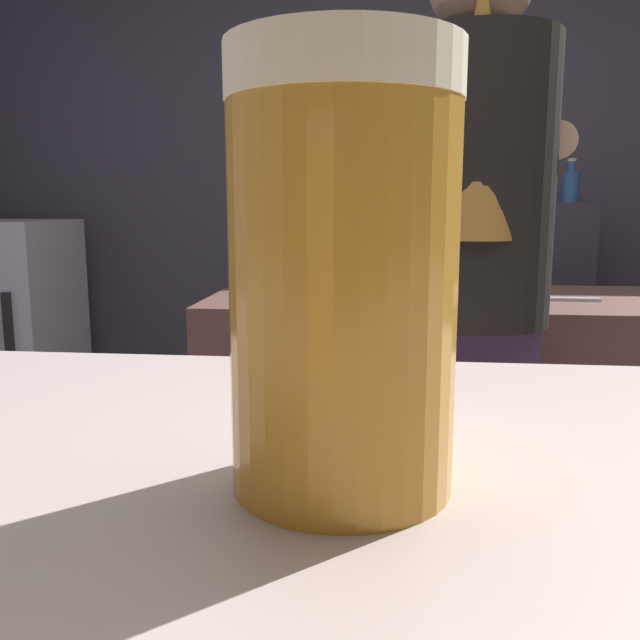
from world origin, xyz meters
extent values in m
cube|color=#484553|center=(0.00, 2.20, 1.35)|extent=(5.20, 0.10, 2.70)
cube|color=brown|center=(0.35, 0.75, 0.45)|extent=(2.10, 0.60, 0.90)
cube|color=#3E3542|center=(0.28, 1.92, 0.58)|extent=(0.81, 0.36, 1.16)
cube|color=#262626|center=(-1.79, 1.46, 0.60)|extent=(0.03, 0.03, 0.39)
cube|color=#34243D|center=(-0.01, 0.30, 0.45)|extent=(0.28, 0.20, 0.90)
cylinder|color=black|center=(-0.01, 0.30, 1.20)|extent=(0.34, 0.34, 0.60)
cone|color=#B27A33|center=(-0.01, 0.21, 1.35)|extent=(0.18, 0.18, 0.52)
cylinder|color=tan|center=(-0.17, 0.48, 1.29)|extent=(0.10, 0.32, 0.08)
cylinder|color=tan|center=(0.17, 0.45, 1.29)|extent=(0.10, 0.32, 0.08)
cylinder|color=#C55A36|center=(-0.01, 0.81, 0.92)|extent=(0.20, 0.20, 0.06)
cube|color=silver|center=(0.27, 0.70, 0.90)|extent=(0.24, 0.04, 0.01)
cylinder|color=#C2892D|center=(-0.20, -0.97, 1.13)|extent=(0.08, 0.08, 0.13)
cylinder|color=white|center=(-0.20, -0.97, 1.21)|extent=(0.08, 0.08, 0.02)
cylinder|color=red|center=(0.17, 1.87, 1.24)|extent=(0.06, 0.06, 0.16)
cylinder|color=red|center=(0.17, 1.87, 1.36)|extent=(0.03, 0.03, 0.06)
cylinder|color=white|center=(0.17, 1.87, 1.39)|extent=(0.03, 0.03, 0.01)
cylinder|color=#4D7B35|center=(0.33, 2.02, 1.25)|extent=(0.06, 0.06, 0.17)
cylinder|color=#4D7B35|center=(0.33, 2.02, 1.37)|extent=(0.03, 0.03, 0.07)
cylinder|color=black|center=(0.33, 2.02, 1.41)|extent=(0.03, 0.03, 0.01)
cylinder|color=#335E9F|center=(0.60, 1.91, 1.23)|extent=(0.07, 0.07, 0.13)
cylinder|color=#335E9F|center=(0.60, 1.91, 1.31)|extent=(0.03, 0.03, 0.05)
cylinder|color=silver|center=(0.60, 1.91, 1.35)|extent=(0.04, 0.04, 0.01)
camera|label=1|loc=(-0.18, -1.20, 1.16)|focal=37.89mm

